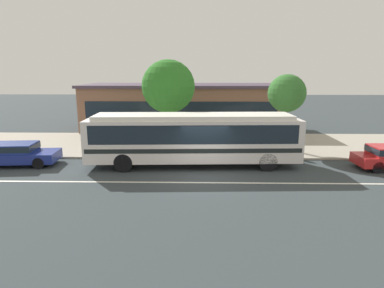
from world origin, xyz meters
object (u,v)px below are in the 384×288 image
Objects in this scene: street_tree_near_stop at (168,87)px; street_tree_mid_block at (287,94)px; bus_stop_sign at (281,128)px; transit_bus at (194,136)px; sedan_behind_bus at (15,153)px; pedestrian_walking_along_curb at (283,138)px; pedestrian_waiting_near_sign at (263,136)px.

street_tree_near_stop is 7.94m from street_tree_mid_block.
bus_stop_sign is 2.74m from street_tree_mid_block.
street_tree_mid_block reaches higher than transit_bus.
street_tree_mid_block is at bearing 13.44° from sedan_behind_bus.
bus_stop_sign is at bearing 7.91° from sedan_behind_bus.
transit_bus is at bearing -156.49° from pedestrian_walking_along_curb.
pedestrian_walking_along_curb is 0.64× the size of bus_stop_sign.
street_tree_near_stop reaches higher than pedestrian_walking_along_curb.
street_tree_mid_block is at bearing 31.87° from transit_bus.
bus_stop_sign is (5.36, 2.04, 0.11)m from transit_bus.
street_tree_near_stop is at bearing 159.51° from bus_stop_sign.
bus_stop_sign is at bearing -48.25° from pedestrian_waiting_near_sign.
street_tree_near_stop is (-6.32, 1.72, 3.12)m from pedestrian_waiting_near_sign.
pedestrian_walking_along_curb is 0.34× the size of street_tree_mid_block.
street_tree_near_stop is at bearing 30.03° from sedan_behind_bus.
sedan_behind_bus is at bearing -149.97° from street_tree_near_stop.
street_tree_mid_block reaches higher than sedan_behind_bus.
transit_bus is 5.44m from pedestrian_waiting_near_sign.
pedestrian_waiting_near_sign is 1.00× the size of pedestrian_walking_along_curb.
pedestrian_waiting_near_sign is (4.50, 3.00, -0.59)m from transit_bus.
pedestrian_walking_along_curb is (5.66, 2.46, -0.59)m from transit_bus.
bus_stop_sign is (-0.30, -0.42, 0.70)m from pedestrian_walking_along_curb.
pedestrian_waiting_near_sign reaches higher than sedan_behind_bus.
pedestrian_waiting_near_sign is at bearing 131.75° from bus_stop_sign.
sedan_behind_bus is 15.75m from bus_stop_sign.
pedestrian_walking_along_curb is at bearing -106.92° from street_tree_mid_block.
street_tree_near_stop is (-1.82, 4.72, 2.53)m from transit_bus.
sedan_behind_bus is 2.72× the size of pedestrian_waiting_near_sign.
sedan_behind_bus is 16.07m from pedestrian_walking_along_curb.
bus_stop_sign is (0.86, -0.96, 0.70)m from pedestrian_waiting_near_sign.
transit_bus is 7.44m from street_tree_mid_block.
pedestrian_walking_along_curb is at bearing 9.25° from sedan_behind_bus.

